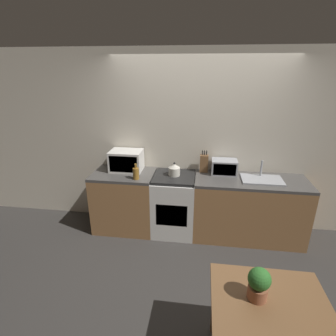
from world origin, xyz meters
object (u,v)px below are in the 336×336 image
(stove_range, at_px, (174,204))
(dining_table, at_px, (269,312))
(microwave, at_px, (126,161))
(kettle, at_px, (174,170))
(toaster_oven, at_px, (224,167))
(bottle, at_px, (136,173))

(stove_range, bearing_deg, dining_table, -63.94)
(dining_table, bearing_deg, microwave, 129.41)
(kettle, relative_size, dining_table, 0.23)
(stove_range, height_order, toaster_oven, toaster_oven)
(kettle, distance_m, dining_table, 2.14)
(stove_range, bearing_deg, toaster_oven, 13.49)
(stove_range, xyz_separation_m, kettle, (-0.00, 0.02, 0.54))
(stove_range, height_order, kettle, kettle)
(dining_table, bearing_deg, stove_range, 116.06)
(kettle, distance_m, toaster_oven, 0.72)
(microwave, bearing_deg, toaster_oven, 1.95)
(kettle, xyz_separation_m, microwave, (-0.72, 0.10, 0.07))
(toaster_oven, height_order, dining_table, toaster_oven)
(microwave, height_order, bottle, microwave)
(stove_range, height_order, dining_table, stove_range)
(stove_range, xyz_separation_m, microwave, (-0.72, 0.12, 0.60))
(microwave, height_order, toaster_oven, microwave)
(stove_range, distance_m, bottle, 0.76)
(kettle, distance_m, bottle, 0.54)
(toaster_oven, distance_m, dining_table, 2.09)
(kettle, height_order, toaster_oven, toaster_oven)
(kettle, xyz_separation_m, dining_table, (0.92, -1.90, -0.35))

